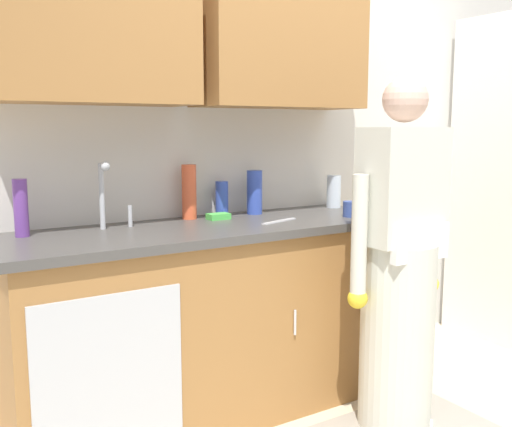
# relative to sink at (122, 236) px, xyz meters

# --- Properties ---
(kitchen_wall_with_uppers) EXTENTS (4.80, 0.44, 2.70)m
(kitchen_wall_with_uppers) POSITION_rel_sink_xyz_m (0.84, 0.29, 0.55)
(kitchen_wall_with_uppers) COLOR beige
(kitchen_wall_with_uppers) RESTS_ON ground
(counter_cabinet) EXTENTS (1.90, 0.62, 0.90)m
(counter_cabinet) POSITION_rel_sink_xyz_m (0.42, -0.01, -0.48)
(counter_cabinet) COLOR #9E6B38
(counter_cabinet) RESTS_ON ground
(countertop) EXTENTS (1.96, 0.66, 0.04)m
(countertop) POSITION_rel_sink_xyz_m (0.43, -0.01, -0.01)
(countertop) COLOR #474442
(countertop) RESTS_ON counter_cabinet
(sink) EXTENTS (0.50, 0.36, 0.35)m
(sink) POSITION_rel_sink_xyz_m (0.00, 0.00, 0.00)
(sink) COLOR #B7BABF
(sink) RESTS_ON counter_cabinet
(person_at_sink) EXTENTS (0.55, 0.34, 1.62)m
(person_at_sink) POSITION_rel_sink_xyz_m (1.10, -0.59, -0.23)
(person_at_sink) COLOR white
(person_at_sink) RESTS_ON ground
(bottle_water_tall) EXTENTS (0.07, 0.07, 0.27)m
(bottle_water_tall) POSITION_rel_sink_xyz_m (0.43, 0.21, 0.15)
(bottle_water_tall) COLOR #E05933
(bottle_water_tall) RESTS_ON countertop
(bottle_dish_liquid) EXTENTS (0.08, 0.08, 0.19)m
(bottle_dish_liquid) POSITION_rel_sink_xyz_m (1.32, 0.16, 0.11)
(bottle_dish_liquid) COLOR silver
(bottle_dish_liquid) RESTS_ON countertop
(bottle_water_short) EXTENTS (0.08, 0.08, 0.23)m
(bottle_water_short) POSITION_rel_sink_xyz_m (0.80, 0.18, 0.13)
(bottle_water_short) COLOR #334CB2
(bottle_water_short) RESTS_ON countertop
(bottle_soap) EXTENTS (0.06, 0.06, 0.25)m
(bottle_soap) POSITION_rel_sink_xyz_m (-0.39, 0.15, 0.14)
(bottle_soap) COLOR #66388C
(bottle_soap) RESTS_ON countertop
(bottle_cleaner_spray) EXTENTS (0.07, 0.07, 0.18)m
(bottle_cleaner_spray) POSITION_rel_sink_xyz_m (0.62, 0.22, 0.10)
(bottle_cleaner_spray) COLOR #334CB2
(bottle_cleaner_spray) RESTS_ON countertop
(cup_by_sink) EXTENTS (0.08, 0.08, 0.08)m
(cup_by_sink) POSITION_rel_sink_xyz_m (1.17, -0.17, 0.05)
(cup_by_sink) COLOR #33478C
(cup_by_sink) RESTS_ON countertop
(knife_on_counter) EXTENTS (0.24, 0.09, 0.01)m
(knife_on_counter) POSITION_rel_sink_xyz_m (0.76, -0.11, 0.02)
(knife_on_counter) COLOR silver
(knife_on_counter) RESTS_ON countertop
(sponge) EXTENTS (0.11, 0.07, 0.03)m
(sponge) POSITION_rel_sink_xyz_m (0.54, 0.12, 0.03)
(sponge) COLOR #4CBF4C
(sponge) RESTS_ON countertop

